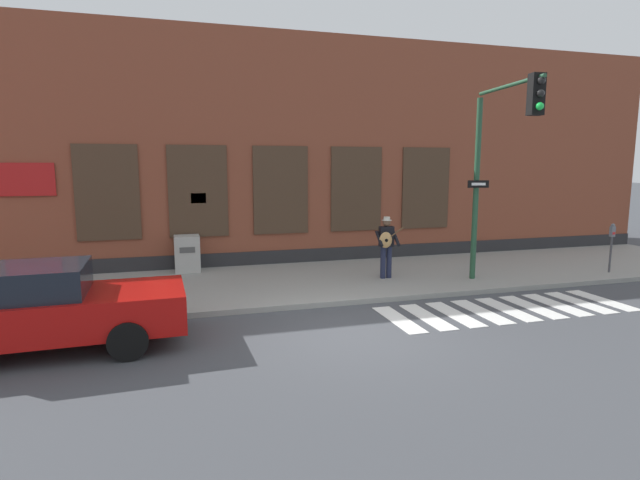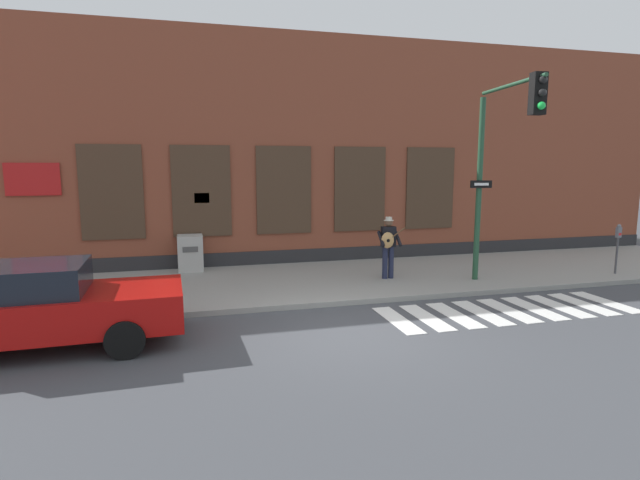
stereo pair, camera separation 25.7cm
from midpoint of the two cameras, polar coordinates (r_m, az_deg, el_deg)
ground_plane at (r=9.88m, az=4.16°, el=-10.52°), size 160.00×160.00×0.00m
sidewalk at (r=13.73m, az=-1.61°, el=-4.77°), size 28.00×4.79×0.13m
building_backdrop at (r=17.66m, az=-5.03°, el=9.82°), size 28.00×4.06×7.27m
crosswalk at (r=12.08m, az=21.27°, el=-7.51°), size 5.78×1.90×0.01m
red_car at (r=10.00m, az=-28.43°, el=-6.71°), size 4.65×2.09×1.53m
busker at (r=13.77m, az=8.34°, el=-0.41°), size 0.71×0.56×1.71m
traffic_light at (r=13.14m, az=20.54°, el=9.72°), size 0.74×2.85×5.04m
parking_meter at (r=16.68m, az=31.27°, el=-0.12°), size 0.13×0.11×1.44m
utility_box at (r=15.16m, az=-14.13°, el=-1.46°), size 0.72×0.67×1.07m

